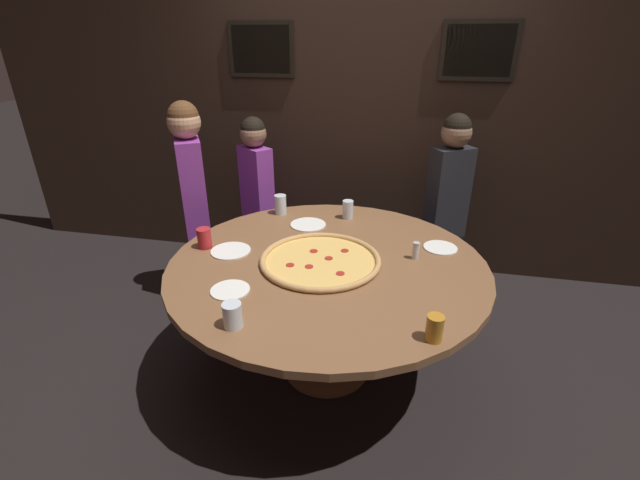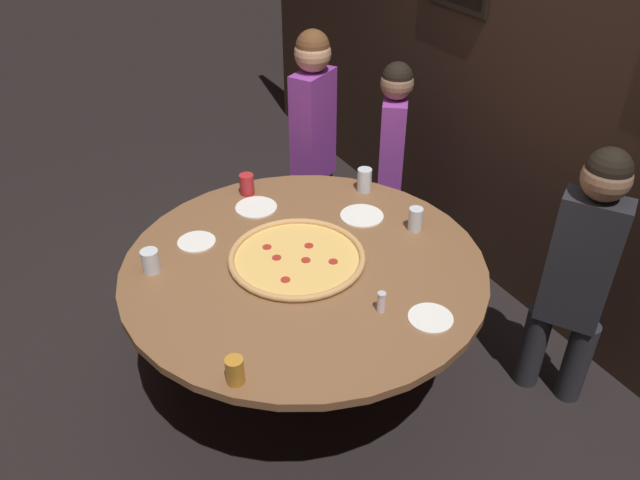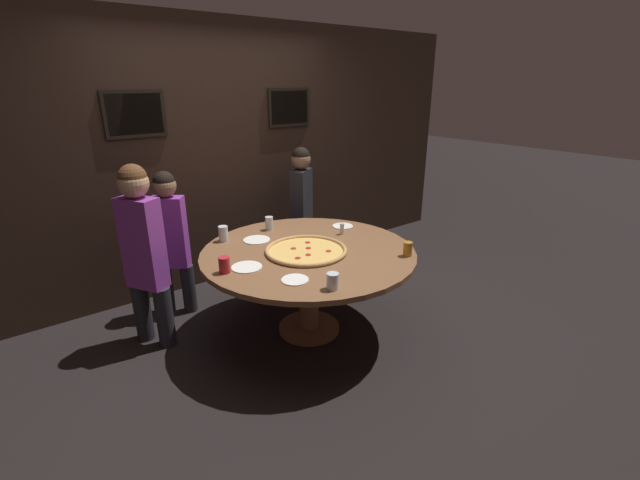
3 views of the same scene
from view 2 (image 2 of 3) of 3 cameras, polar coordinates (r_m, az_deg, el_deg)
ground_plane at (r=3.44m, az=-1.28°, el=-12.03°), size 24.00×24.00×0.00m
back_wall at (r=3.50m, az=20.68°, el=12.47°), size 6.40×0.08×2.60m
dining_table at (r=3.01m, az=-1.44°, el=-3.84°), size 1.72×1.72×0.74m
giant_pizza at (r=2.95m, az=-2.13°, el=-1.59°), size 0.65×0.65×0.03m
drink_cup_beside_pizza at (r=3.47m, az=-6.71°, el=5.07°), size 0.08×0.08×0.12m
drink_cup_near_left at (r=3.18m, az=8.72°, el=1.90°), size 0.07×0.07×0.12m
drink_cup_front_edge at (r=2.36m, az=-7.78°, el=-11.75°), size 0.07×0.07×0.11m
drink_cup_near_right at (r=3.49m, az=4.08°, el=5.51°), size 0.08×0.08×0.13m
drink_cup_far_right at (r=2.96m, az=-15.23°, el=-1.87°), size 0.08×0.08×0.11m
white_plate_right_side at (r=3.28m, az=3.85°, el=2.22°), size 0.23×0.23×0.01m
white_plate_near_front at (r=3.36m, az=-5.93°, el=2.97°), size 0.22×0.22×0.01m
white_plate_left_side at (r=3.13m, az=-11.22°, el=-0.16°), size 0.19×0.19×0.01m
white_plate_beside_cup at (r=2.67m, az=10.07°, el=-7.04°), size 0.19×0.19×0.01m
condiment_shaker at (r=2.65m, az=5.62°, el=-5.66°), size 0.04×0.04×0.10m
diner_side_left at (r=3.95m, az=6.61°, el=8.01°), size 0.33×0.29×1.32m
diner_far_left at (r=3.99m, az=-0.63°, el=9.90°), size 0.30×0.38×1.47m
diner_centre_back at (r=3.08m, az=22.67°, el=-2.34°), size 0.36×0.29×1.38m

